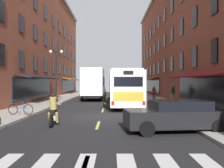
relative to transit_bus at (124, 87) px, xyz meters
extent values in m
cube|color=black|center=(-1.79, -7.19, -1.74)|extent=(34.80, 80.00, 0.10)
cube|color=#DBCC4C|center=(-1.79, -10.69, -1.68)|extent=(0.14, 2.40, 0.01)
cube|color=#DBCC4C|center=(-1.79, -4.19, -1.68)|extent=(0.14, 2.40, 0.01)
cube|color=#DBCC4C|center=(-1.79, 2.31, -1.68)|extent=(0.14, 2.40, 0.01)
cube|color=#DBCC4C|center=(-1.79, 8.81, -1.68)|extent=(0.14, 2.40, 0.01)
cube|color=#DBCC4C|center=(-1.79, 15.31, -1.68)|extent=(0.14, 2.40, 0.01)
cube|color=#DBCC4C|center=(-1.79, 21.81, -1.68)|extent=(0.14, 2.40, 0.01)
cube|color=#DBCC4C|center=(-1.79, 28.31, -1.68)|extent=(0.14, 2.40, 0.01)
cube|color=#A39E93|center=(-7.69, -7.19, -1.62)|extent=(3.00, 80.00, 0.14)
cube|color=#A39E93|center=(4.11, -7.19, -1.62)|extent=(3.00, 80.00, 0.14)
cube|color=black|center=(-9.15, 2.81, -0.14)|extent=(0.10, 12.00, 2.10)
cube|color=black|center=(-8.44, 2.81, 1.06)|extent=(1.38, 11.20, 0.44)
cube|color=black|center=(-9.15, -5.19, 2.51)|extent=(0.10, 1.00, 1.60)
cube|color=black|center=(-9.15, -1.19, 2.51)|extent=(0.10, 1.00, 1.60)
cube|color=black|center=(-9.15, 2.81, 2.51)|extent=(0.10, 1.00, 1.60)
cube|color=black|center=(-9.15, 6.81, 2.51)|extent=(0.10, 1.00, 1.60)
cube|color=black|center=(-9.15, 10.81, 2.51)|extent=(0.10, 1.00, 1.60)
cube|color=black|center=(-9.15, -5.19, 5.71)|extent=(0.10, 1.00, 1.60)
cube|color=black|center=(-9.15, -1.19, 5.71)|extent=(0.10, 1.00, 1.60)
cube|color=black|center=(-9.15, 2.81, 5.71)|extent=(0.10, 1.00, 1.60)
cube|color=black|center=(-9.15, 6.81, 5.71)|extent=(0.10, 1.00, 1.60)
cube|color=black|center=(-9.15, 10.81, 5.71)|extent=(0.10, 1.00, 1.60)
cube|color=black|center=(-9.15, 2.81, 8.91)|extent=(0.10, 1.00, 1.60)
cube|color=black|center=(-9.15, 6.81, 8.91)|extent=(0.10, 1.00, 1.60)
cube|color=black|center=(-9.15, 10.81, 8.91)|extent=(0.10, 1.00, 1.60)
cube|color=brown|center=(-13.19, 22.81, 6.44)|extent=(8.00, 19.90, 16.25)
cube|color=#B2AD9E|center=(-9.09, 22.81, 14.21)|extent=(0.44, 19.40, 0.40)
cube|color=black|center=(-9.15, 22.81, -0.14)|extent=(0.10, 12.00, 2.10)
cube|color=brown|center=(-8.44, 22.81, 1.06)|extent=(1.38, 11.20, 0.44)
cube|color=black|center=(-9.15, 14.81, 2.51)|extent=(0.10, 1.00, 1.60)
cube|color=black|center=(-9.15, 18.81, 2.51)|extent=(0.10, 1.00, 1.60)
cube|color=black|center=(-9.15, 22.81, 2.51)|extent=(0.10, 1.00, 1.60)
cube|color=black|center=(-9.15, 26.81, 2.51)|extent=(0.10, 1.00, 1.60)
cube|color=black|center=(-9.15, 30.81, 2.51)|extent=(0.10, 1.00, 1.60)
cube|color=black|center=(-9.15, 14.81, 5.71)|extent=(0.10, 1.00, 1.60)
cube|color=black|center=(-9.15, 18.81, 5.71)|extent=(0.10, 1.00, 1.60)
cube|color=black|center=(-9.15, 22.81, 5.71)|extent=(0.10, 1.00, 1.60)
cube|color=black|center=(-9.15, 26.81, 5.71)|extent=(0.10, 1.00, 1.60)
cube|color=black|center=(-9.15, 30.81, 5.71)|extent=(0.10, 1.00, 1.60)
cube|color=black|center=(-9.15, 14.81, 8.91)|extent=(0.10, 1.00, 1.60)
cube|color=black|center=(-9.15, 18.81, 8.91)|extent=(0.10, 1.00, 1.60)
cube|color=black|center=(-9.15, 22.81, 8.91)|extent=(0.10, 1.00, 1.60)
cube|color=black|center=(-9.15, 26.81, 8.91)|extent=(0.10, 1.00, 1.60)
cube|color=black|center=(-9.15, 30.81, 8.91)|extent=(0.10, 1.00, 1.60)
cube|color=black|center=(5.57, -7.19, -0.14)|extent=(0.10, 16.00, 2.10)
cube|color=maroon|center=(4.86, -7.19, 1.06)|extent=(1.38, 14.93, 0.44)
cube|color=black|center=(5.57, -7.19, 2.51)|extent=(0.10, 1.00, 1.60)
cube|color=black|center=(5.57, -3.38, 2.51)|extent=(0.10, 1.00, 1.60)
cube|color=black|center=(5.57, 0.43, 2.51)|extent=(0.10, 1.00, 1.60)
cube|color=black|center=(5.57, 4.24, 2.51)|extent=(0.10, 1.00, 1.60)
cube|color=black|center=(5.57, -7.19, 5.71)|extent=(0.10, 1.00, 1.60)
cube|color=black|center=(5.57, -3.38, 5.71)|extent=(0.10, 1.00, 1.60)
cube|color=black|center=(5.57, 0.43, 5.71)|extent=(0.10, 1.00, 1.60)
cube|color=black|center=(5.57, 4.24, 5.71)|extent=(0.10, 1.00, 1.60)
cube|color=black|center=(5.57, 4.24, 8.91)|extent=(0.10, 1.00, 1.60)
cube|color=brown|center=(9.61, 19.48, 6.15)|extent=(8.00, 26.57, 15.68)
cube|color=#B2AD9E|center=(5.51, 19.48, 13.64)|extent=(0.44, 26.07, 0.40)
cube|color=black|center=(5.57, 19.48, -0.14)|extent=(0.10, 16.00, 2.10)
cube|color=brown|center=(4.86, 19.48, 1.06)|extent=(1.38, 14.93, 0.44)
cube|color=black|center=(5.57, 8.05, 2.51)|extent=(0.10, 1.00, 1.60)
cube|color=black|center=(5.57, 11.86, 2.51)|extent=(0.10, 1.00, 1.60)
cube|color=black|center=(5.57, 15.67, 2.51)|extent=(0.10, 1.00, 1.60)
cube|color=black|center=(5.57, 19.48, 2.51)|extent=(0.10, 1.00, 1.60)
cube|color=black|center=(5.57, 23.29, 2.51)|extent=(0.10, 1.00, 1.60)
cube|color=black|center=(5.57, 27.10, 2.51)|extent=(0.10, 1.00, 1.60)
cube|color=black|center=(5.57, 30.90, 2.51)|extent=(0.10, 1.00, 1.60)
cube|color=black|center=(5.57, 8.05, 5.71)|extent=(0.10, 1.00, 1.60)
cube|color=black|center=(5.57, 11.86, 5.71)|extent=(0.10, 1.00, 1.60)
cube|color=black|center=(5.57, 15.67, 5.71)|extent=(0.10, 1.00, 1.60)
cube|color=black|center=(5.57, 19.48, 5.71)|extent=(0.10, 1.00, 1.60)
cube|color=black|center=(5.57, 23.29, 5.71)|extent=(0.10, 1.00, 1.60)
cube|color=black|center=(5.57, 27.10, 5.71)|extent=(0.10, 1.00, 1.60)
cube|color=black|center=(5.57, 30.90, 5.71)|extent=(0.10, 1.00, 1.60)
cube|color=black|center=(5.57, 8.05, 8.91)|extent=(0.10, 1.00, 1.60)
cube|color=black|center=(5.57, 11.86, 8.91)|extent=(0.10, 1.00, 1.60)
cube|color=black|center=(5.57, 15.67, 8.91)|extent=(0.10, 1.00, 1.60)
cube|color=black|center=(5.57, 19.48, 8.91)|extent=(0.10, 1.00, 1.60)
cube|color=black|center=(5.57, 23.29, 8.91)|extent=(0.10, 1.00, 1.60)
cube|color=black|center=(5.57, 27.10, 8.91)|extent=(0.10, 1.00, 1.60)
cube|color=black|center=(5.57, 30.90, 8.91)|extent=(0.10, 1.00, 1.60)
cube|color=white|center=(0.00, -0.06, 0.02)|extent=(2.70, 11.51, 2.72)
cube|color=silver|center=(0.00, -0.06, 1.45)|extent=(2.49, 10.31, 0.16)
cube|color=black|center=(0.00, 0.24, 0.22)|extent=(2.71, 9.11, 0.96)
cube|color=#19723F|center=(0.00, -0.06, -1.09)|extent=(2.73, 11.11, 0.36)
cube|color=black|center=(-0.07, 5.64, 0.22)|extent=(2.25, 0.15, 1.10)
cube|color=black|center=(0.08, -5.76, 0.53)|extent=(2.05, 0.15, 0.70)
cube|color=gold|center=(0.08, -5.77, -0.52)|extent=(2.15, 0.13, 0.64)
cube|color=black|center=(0.08, -5.77, 1.17)|extent=(0.70, 0.11, 0.28)
cube|color=red|center=(-1.02, -5.79, -0.99)|extent=(0.20, 0.08, 0.28)
cube|color=red|center=(1.17, -5.76, -0.99)|extent=(0.20, 0.08, 0.28)
cylinder|color=black|center=(-1.22, 3.67, -1.19)|extent=(0.31, 1.00, 1.00)
cylinder|color=black|center=(1.13, 3.70, -1.19)|extent=(0.31, 1.00, 1.00)
cylinder|color=black|center=(-1.13, -3.31, -1.19)|extent=(0.31, 1.00, 1.00)
cylinder|color=black|center=(1.22, -3.28, -1.19)|extent=(0.31, 1.00, 1.00)
cube|color=black|center=(-3.23, 9.02, -0.14)|extent=(2.33, 2.37, 2.40)
cube|color=black|center=(-3.22, 10.15, 0.71)|extent=(2.00, 0.13, 0.80)
cube|color=white|center=(-3.28, 5.59, 0.54)|extent=(2.46, 4.55, 3.06)
cube|color=navy|center=(-2.06, 5.57, 0.70)|extent=(0.10, 2.71, 0.90)
cube|color=black|center=(-3.26, 6.76, -1.14)|extent=(1.99, 6.49, 0.24)
cylinder|color=black|center=(-4.34, 8.83, -1.24)|extent=(0.29, 0.90, 0.90)
cylinder|color=black|center=(-2.14, 8.80, -1.24)|extent=(0.29, 0.90, 0.90)
cylinder|color=black|center=(-4.39, 4.92, -1.24)|extent=(0.29, 0.90, 0.90)
cylinder|color=black|center=(-2.19, 4.89, -1.24)|extent=(0.29, 0.90, 0.90)
cube|color=black|center=(-2.99, 15.83, -1.08)|extent=(1.87, 4.78, 0.73)
cube|color=black|center=(-2.98, 15.64, -0.50)|extent=(1.68, 2.59, 0.50)
cube|color=red|center=(-3.68, 13.46, -0.82)|extent=(0.20, 0.06, 0.14)
cube|color=red|center=(-2.23, 13.48, -0.82)|extent=(0.20, 0.06, 0.14)
cylinder|color=black|center=(-3.86, 17.50, -1.37)|extent=(0.23, 0.64, 0.64)
cylinder|color=black|center=(-2.16, 17.52, -1.37)|extent=(0.23, 0.64, 0.64)
cylinder|color=black|center=(-3.82, 14.14, -1.37)|extent=(0.23, 0.64, 0.64)
cylinder|color=black|center=(-2.11, 14.17, -1.37)|extent=(0.23, 0.64, 0.64)
cube|color=black|center=(1.73, -12.37, -1.08)|extent=(4.60, 2.33, 0.73)
cube|color=black|center=(1.91, -12.35, -0.53)|extent=(2.56, 1.95, 0.44)
cube|color=red|center=(3.83, -11.38, -0.81)|extent=(0.08, 0.21, 0.14)
cylinder|color=black|center=(0.32, -13.41, -1.37)|extent=(0.66, 0.29, 0.64)
cylinder|color=black|center=(0.13, -11.65, -1.37)|extent=(0.66, 0.29, 0.64)
cylinder|color=black|center=(3.33, -13.08, -1.37)|extent=(0.66, 0.29, 0.64)
cylinder|color=black|center=(3.14, -11.33, -1.37)|extent=(0.66, 0.29, 0.64)
cylinder|color=black|center=(-4.08, -10.02, -1.38)|extent=(0.14, 0.63, 0.62)
cylinder|color=black|center=(-3.99, -11.47, -1.38)|extent=(0.16, 0.63, 0.62)
cylinder|color=#B2B2B7|center=(-4.08, -10.14, -1.08)|extent=(0.09, 0.33, 0.68)
ellipsoid|color=maroon|center=(-4.05, -10.56, -0.88)|extent=(0.36, 0.58, 0.28)
cube|color=black|center=(-4.02, -10.96, -0.95)|extent=(0.30, 0.58, 0.12)
cube|color=#B2B2B7|center=(-4.04, -10.74, -1.29)|extent=(0.27, 0.41, 0.30)
cylinder|color=#B2B2B7|center=(-4.07, -10.24, -0.67)|extent=(0.62, 0.08, 0.04)
cylinder|color=#B29947|center=(-4.03, -10.89, -0.56)|extent=(0.37, 0.48, 0.66)
sphere|color=black|center=(-4.03, -10.78, -0.16)|extent=(0.26, 0.26, 0.26)
cylinder|color=#B29947|center=(-4.21, -10.87, -1.29)|extent=(0.16, 0.37, 0.56)
cylinder|color=#B29947|center=(-3.85, -10.85, -1.29)|extent=(0.16, 0.37, 0.56)
torus|color=black|center=(-7.33, -7.65, -1.22)|extent=(0.66, 0.16, 0.66)
torus|color=black|center=(-6.30, -7.84, -1.22)|extent=(0.66, 0.16, 0.66)
cylinder|color=#194CA5|center=(-6.82, -7.75, -1.12)|extent=(0.99, 0.22, 0.04)
cylinder|color=#194CA5|center=(-6.64, -7.78, -0.94)|extent=(0.14, 0.06, 0.50)
cube|color=black|center=(-6.62, -7.78, -0.67)|extent=(0.22, 0.15, 0.06)
cylinder|color=#194CA5|center=(-7.25, -7.67, -0.67)|extent=(0.12, 0.48, 0.03)
cylinder|color=#B29947|center=(4.67, 0.11, -1.11)|extent=(0.28, 0.28, 0.88)
cylinder|color=#33663F|center=(4.67, 0.11, -0.33)|extent=(0.36, 0.36, 0.68)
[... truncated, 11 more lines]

